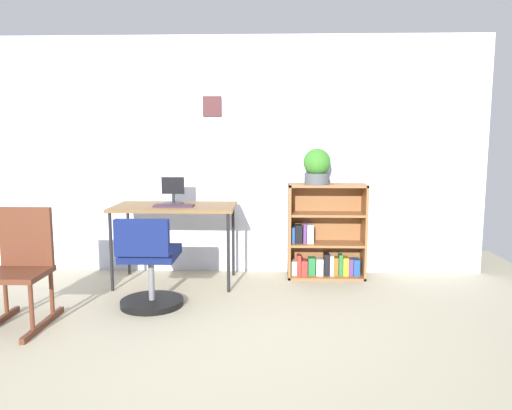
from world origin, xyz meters
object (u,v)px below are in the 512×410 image
object	(u,v)px
monitor	(173,192)
rocking_chair	(21,266)
keyboard	(174,206)
potted_plant_on_shelf	(317,166)
desk	(175,211)
office_chair	(149,268)
bookshelf_low	(325,237)

from	to	relation	value
monitor	rocking_chair	size ratio (longest dim) A/B	0.30
monitor	keyboard	size ratio (longest dim) A/B	0.71
keyboard	potted_plant_on_shelf	xyz separation A→B (m)	(1.34, 0.31, 0.35)
keyboard	rocking_chair	xyz separation A→B (m)	(-0.95, -1.00, -0.32)
desk	monitor	xyz separation A→B (m)	(-0.03, 0.10, 0.17)
office_chair	bookshelf_low	xyz separation A→B (m)	(1.52, 0.99, 0.07)
keyboard	rocking_chair	size ratio (longest dim) A/B	0.42
desk	keyboard	world-z (taller)	keyboard
monitor	bookshelf_low	size ratio (longest dim) A/B	0.28
office_chair	rocking_chair	world-z (taller)	rocking_chair
desk	keyboard	xyz separation A→B (m)	(0.01, -0.08, 0.06)
bookshelf_low	keyboard	bearing A→B (deg)	-165.88
potted_plant_on_shelf	bookshelf_low	bearing A→B (deg)	29.34
rocking_chair	potted_plant_on_shelf	size ratio (longest dim) A/B	2.50
bookshelf_low	potted_plant_on_shelf	world-z (taller)	potted_plant_on_shelf
bookshelf_low	potted_plant_on_shelf	bearing A→B (deg)	-150.66
rocking_chair	keyboard	bearing A→B (deg)	46.22
potted_plant_on_shelf	rocking_chair	bearing A→B (deg)	-150.42
monitor	potted_plant_on_shelf	bearing A→B (deg)	5.53
keyboard	bookshelf_low	world-z (taller)	bookshelf_low
office_chair	monitor	bearing A→B (deg)	86.72
keyboard	office_chair	bearing A→B (deg)	-97.75
bookshelf_low	potted_plant_on_shelf	size ratio (longest dim) A/B	2.69
office_chair	rocking_chair	distance (m)	0.95
potted_plant_on_shelf	office_chair	bearing A→B (deg)	-146.73
office_chair	rocking_chair	xyz separation A→B (m)	(-0.87, -0.37, 0.11)
monitor	office_chair	bearing A→B (deg)	-93.28
office_chair	keyboard	bearing A→B (deg)	82.25
monitor	potted_plant_on_shelf	xyz separation A→B (m)	(1.38, 0.13, 0.24)
keyboard	potted_plant_on_shelf	world-z (taller)	potted_plant_on_shelf
office_chair	potted_plant_on_shelf	distance (m)	1.88
rocking_chair	desk	bearing A→B (deg)	48.73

